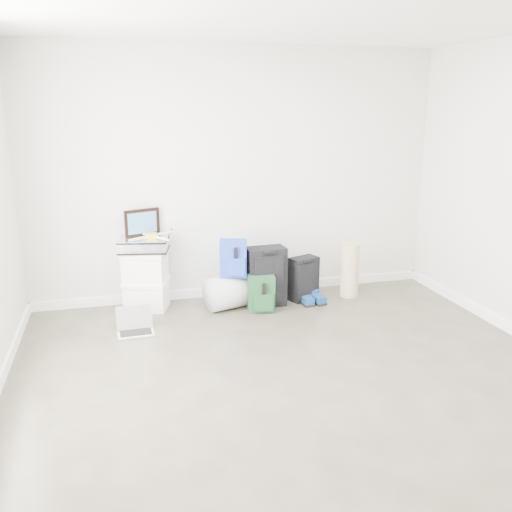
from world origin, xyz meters
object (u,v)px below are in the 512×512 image
object	(u,v)px
duffel_bag	(233,291)
laptop	(135,326)
briefcase	(144,245)
boxes_stack	(146,280)
carry_on	(304,279)
large_suitcase	(266,277)

from	to	relation	value
duffel_bag	laptop	distance (m)	1.14
duffel_bag	briefcase	bearing A→B (deg)	151.15
duffel_bag	laptop	bearing A→B (deg)	-174.69
boxes_stack	carry_on	size ratio (longest dim) A/B	1.29
boxes_stack	carry_on	xyz separation A→B (m)	(1.70, -0.18, -0.07)
duffel_bag	large_suitcase	distance (m)	0.38
carry_on	laptop	bearing A→B (deg)	172.76
large_suitcase	laptop	size ratio (longest dim) A/B	1.85
carry_on	briefcase	bearing A→B (deg)	153.42
duffel_bag	large_suitcase	world-z (taller)	large_suitcase
boxes_stack	laptop	xyz separation A→B (m)	(-0.15, -0.62, -0.26)
briefcase	carry_on	world-z (taller)	briefcase
laptop	carry_on	bearing A→B (deg)	11.42
carry_on	laptop	distance (m)	1.91
laptop	briefcase	bearing A→B (deg)	73.93
boxes_stack	large_suitcase	bearing A→B (deg)	8.15
boxes_stack	briefcase	world-z (taller)	briefcase
large_suitcase	carry_on	bearing A→B (deg)	3.34
large_suitcase	boxes_stack	bearing A→B (deg)	166.43
large_suitcase	carry_on	world-z (taller)	large_suitcase
briefcase	carry_on	bearing A→B (deg)	5.72
briefcase	laptop	xyz separation A→B (m)	(-0.15, -0.62, -0.64)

